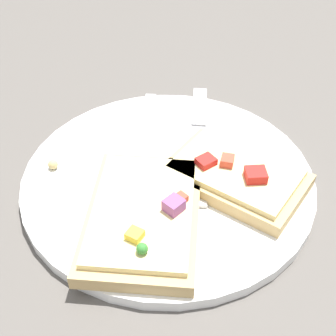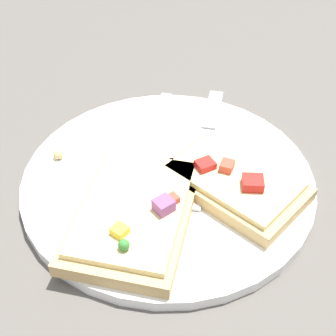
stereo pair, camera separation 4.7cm
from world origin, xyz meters
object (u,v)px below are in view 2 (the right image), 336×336
Objects in this scene: plate at (168,179)px; fork at (146,150)px; pizza_slice_main at (134,212)px; pizza_slice_corner at (234,182)px; knife at (207,134)px.

fork reaches higher than plate.
plate is at bearing -14.40° from pizza_slice_main.
plate is at bearing 25.34° from pizza_slice_corner.
pizza_slice_main is at bearing 65.19° from pizza_slice_corner.
plate is 0.08m from knife.
knife is at bearing -33.73° from pizza_slice_corner.
pizza_slice_main is (-0.05, 0.05, 0.02)m from plate.
fork is 1.14× the size of pizza_slice_corner.
pizza_slice_corner reaches higher than knife.
pizza_slice_corner is (0.01, -0.10, 0.00)m from pizza_slice_main.
plate is 1.66× the size of fork.
fork is at bearing 8.86° from pizza_slice_main.
knife is at bearing -52.14° from plate.
pizza_slice_main is (-0.09, 0.04, 0.01)m from fork.
knife is 1.15× the size of pizza_slice_corner.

